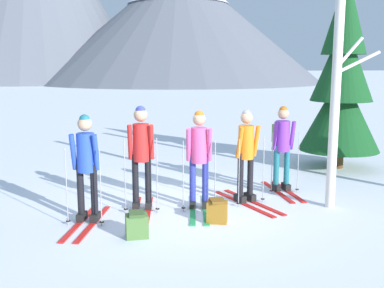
{
  "coord_description": "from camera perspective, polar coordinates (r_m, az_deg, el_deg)",
  "views": [
    {
      "loc": [
        -1.24,
        -7.68,
        2.48
      ],
      "look_at": [
        0.17,
        0.42,
        1.05
      ],
      "focal_mm": 42.53,
      "sensor_mm": 36.0,
      "label": 1
    }
  ],
  "objects": [
    {
      "name": "mountain_ridge_distant",
      "position": [
        70.54,
        -10.98,
        17.08
      ],
      "size": [
        57.13,
        42.88,
        28.35
      ],
      "color": "slate",
      "rests_on": "ground"
    },
    {
      "name": "skier_in_orange",
      "position": [
        8.25,
        6.82,
        -1.04
      ],
      "size": [
        0.88,
        1.78,
        1.71
      ],
      "color": "red",
      "rests_on": "ground"
    },
    {
      "name": "skier_in_blue",
      "position": [
        7.33,
        -13.15,
        -2.45
      ],
      "size": [
        0.73,
        1.72,
        1.73
      ],
      "color": "red",
      "rests_on": "ground"
    },
    {
      "name": "skier_in_red",
      "position": [
        7.8,
        -6.38,
        -1.07
      ],
      "size": [
        0.61,
        1.58,
        1.81
      ],
      "color": "red",
      "rests_on": "ground"
    },
    {
      "name": "skier_in_pink",
      "position": [
        7.82,
        0.89,
        -1.46
      ],
      "size": [
        0.61,
        1.69,
        1.72
      ],
      "color": "green",
      "rests_on": "ground"
    },
    {
      "name": "backpack_on_snow_front",
      "position": [
        7.33,
        3.17,
        -8.39
      ],
      "size": [
        0.38,
        0.33,
        0.38
      ],
      "color": "#99661E",
      "rests_on": "ground"
    },
    {
      "name": "skier_in_purple",
      "position": [
        9.13,
        11.23,
        0.06
      ],
      "size": [
        0.61,
        1.58,
        1.7
      ],
      "color": "red",
      "rests_on": "ground"
    },
    {
      "name": "pine_tree_near",
      "position": [
        11.46,
        18.28,
        7.52
      ],
      "size": [
        1.91,
        1.91,
        4.61
      ],
      "color": "#51381E",
      "rests_on": "ground"
    },
    {
      "name": "birch_tree_slender",
      "position": [
        8.14,
        17.72,
        7.61
      ],
      "size": [
        0.83,
        0.16,
        4.42
      ],
      "color": "silver",
      "rests_on": "ground"
    },
    {
      "name": "backpack_on_snow_beside",
      "position": [
        6.76,
        -6.93,
        -10.05
      ],
      "size": [
        0.33,
        0.28,
        0.38
      ],
      "color": "#4C7238",
      "rests_on": "ground"
    },
    {
      "name": "ground_plane",
      "position": [
        8.17,
        -0.66,
        -7.81
      ],
      "size": [
        400.0,
        400.0,
        0.0
      ],
      "primitive_type": "plane",
      "color": "white"
    }
  ]
}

